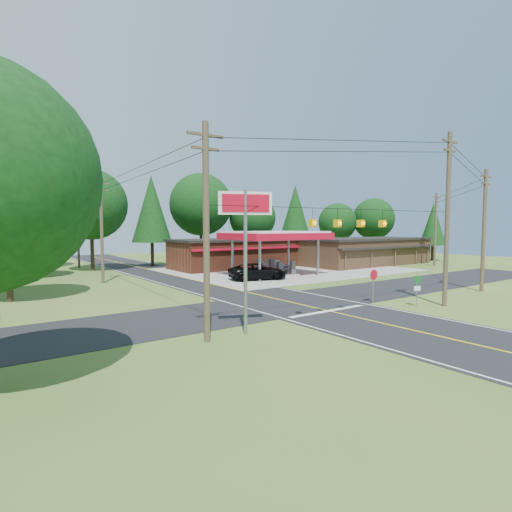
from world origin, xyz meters
TOP-DOWN VIEW (x-y plane):
  - ground at (0.00, 0.00)m, footprint 120.00×120.00m
  - main_highway at (0.00, 0.00)m, footprint 8.00×120.00m
  - cross_road at (0.00, 0.00)m, footprint 70.00×7.00m
  - lane_center_yellow at (0.00, 0.00)m, footprint 0.15×110.00m
  - gas_canopy at (9.00, 13.00)m, footprint 10.60×7.40m
  - convenience_store at (10.00, 22.98)m, footprint 16.40×7.55m
  - strip_building at (28.00, 15.98)m, footprint 20.40×8.75m
  - utility_pole_near_right at (7.50, -7.00)m, footprint 1.80×0.30m
  - utility_pole_near_left at (-9.50, -5.00)m, footprint 1.80×0.30m
  - utility_pole_far_left at (-8.00, 18.00)m, footprint 1.80×0.30m
  - utility_pole_right_b at (16.00, -5.50)m, footprint 1.80×0.30m
  - utility_pole_far_right at (34.00, 9.00)m, footprint 1.80×0.30m
  - utility_pole_north at (-6.50, 35.00)m, footprint 0.30×0.30m
  - overhead_beacons at (-1.00, -6.00)m, footprint 17.04×2.04m
  - treeline_backdrop at (0.82, 24.01)m, footprint 70.27×51.59m
  - suv_car at (5.38, 11.30)m, footprint 7.36×7.36m
  - sedan_car at (12.00, 17.00)m, footprint 4.84×4.84m
  - big_stop_sign at (-7.34, -5.01)m, footprint 2.44×1.15m
  - octagonal_stop_sign at (4.50, -3.50)m, footprint 0.84×0.10m
  - route_sign_post at (5.80, -6.02)m, footprint 0.46×0.21m

SIDE VIEW (x-z plane):
  - ground at x=0.00m, z-range 0.00..0.00m
  - main_highway at x=0.00m, z-range 0.00..0.02m
  - cross_road at x=0.00m, z-range 0.00..0.03m
  - lane_center_yellow at x=0.00m, z-range 0.02..0.03m
  - sedan_car at x=12.00m, z-range 0.00..1.45m
  - suv_car at x=5.38m, z-range 0.00..1.65m
  - route_sign_post at x=5.80m, z-range 0.23..2.60m
  - octagonal_stop_sign at x=4.50m, z-range 0.59..3.01m
  - strip_building at x=28.00m, z-range 0.01..3.81m
  - convenience_store at x=10.00m, z-range 0.02..3.82m
  - gas_canopy at x=9.00m, z-range 1.83..6.70m
  - utility_pole_north at x=-6.50m, z-range 0.00..9.50m
  - utility_pole_near_left at x=-9.50m, z-range 0.20..10.20m
  - utility_pole_far_left at x=-8.00m, z-range 0.20..10.20m
  - utility_pole_right_b at x=16.00m, z-range 0.20..10.20m
  - utility_pole_far_right at x=34.00m, z-range 0.20..10.20m
  - big_stop_sign at x=-7.34m, z-range 1.76..8.86m
  - utility_pole_near_right at x=7.50m, z-range 0.21..11.71m
  - overhead_beacons at x=-1.00m, z-range 5.70..6.73m
  - treeline_backdrop at x=0.82m, z-range 0.84..14.14m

